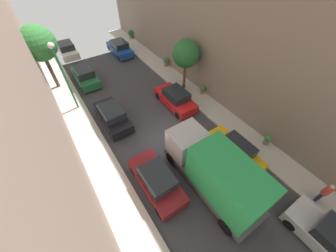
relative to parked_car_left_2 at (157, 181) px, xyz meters
name	(u,v)px	position (x,y,z in m)	size (l,w,h in m)	color
ground	(170,141)	(2.70, 2.50, -0.72)	(32.00, 32.00, 0.00)	#38383D
sidewalk_left	(107,174)	(-2.30, 2.50, -0.64)	(2.00, 44.00, 0.15)	#B7B2A8
sidewalk_right	(219,115)	(7.70, 2.50, -0.64)	(2.00, 44.00, 0.15)	#B7B2A8
parked_car_left_2	(157,181)	(0.00, 0.00, 0.00)	(1.78, 4.20, 1.57)	maroon
parked_car_left_3	(112,116)	(0.00, 6.68, 0.00)	(1.78, 4.20, 1.57)	black
parked_car_left_4	(85,76)	(0.00, 13.63, 0.00)	(1.78, 4.20, 1.57)	#1E6638
parked_car_left_5	(67,50)	(0.00, 20.45, 0.00)	(1.78, 4.20, 1.57)	white
parked_car_right_1	(333,241)	(5.40, -7.45, 0.00)	(1.78, 4.20, 1.57)	silver
parked_car_right_2	(234,151)	(5.40, -1.05, 0.00)	(1.78, 4.20, 1.57)	gold
parked_car_right_3	(175,99)	(5.40, 5.70, 0.00)	(1.78, 4.20, 1.57)	red
parked_car_right_4	(120,48)	(5.40, 17.33, 0.00)	(1.78, 4.20, 1.57)	#194799
delivery_truck	(215,172)	(2.70, -1.88, 1.07)	(2.26, 6.60, 3.38)	#4C4C51
pedestrian	(325,192)	(7.23, -5.91, 0.35)	(0.40, 0.36, 1.72)	#2D334C
street_tree_0	(38,44)	(-2.58, 14.22, 3.61)	(2.90, 2.90, 5.67)	brown
street_tree_1	(186,54)	(7.49, 7.24, 2.83)	(2.36, 2.36, 4.60)	brown
potted_plant_0	(166,61)	(8.33, 11.61, 0.00)	(0.64, 0.64, 0.99)	brown
potted_plant_1	(131,34)	(8.43, 20.52, 0.02)	(0.70, 0.70, 1.04)	slate
potted_plant_3	(267,140)	(8.24, -1.62, -0.12)	(0.44, 0.44, 0.82)	slate
potted_plant_4	(203,89)	(8.37, 5.53, -0.14)	(0.44, 0.44, 0.79)	brown
lamp_post	(61,69)	(-1.90, 10.04, 3.14)	(0.44, 0.44, 5.66)	#26723F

